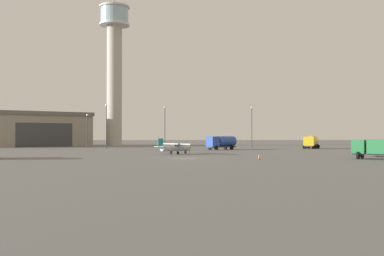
{
  "coord_description": "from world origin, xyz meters",
  "views": [
    {
      "loc": [
        -2.17,
        -61.15,
        3.24
      ],
      "look_at": [
        2.76,
        31.29,
        4.57
      ],
      "focal_mm": 42.22,
      "sensor_mm": 36.0,
      "label": 1
    }
  ],
  "objects_px": {
    "airplane_black": "(381,144)",
    "light_post_north": "(87,128)",
    "control_tower": "(114,60)",
    "airplane_silver": "(175,147)",
    "truck_box_green": "(377,148)",
    "light_post_centre": "(106,123)",
    "truck_fuel_tanker_blue": "(222,142)",
    "light_post_west": "(165,124)",
    "truck_fuel_tanker_yellow": "(311,141)",
    "traffic_cone_near_left": "(259,156)",
    "light_post_east": "(252,124)"
  },
  "relations": [
    {
      "from": "airplane_black",
      "to": "truck_box_green",
      "type": "xyz_separation_m",
      "value": [
        -11.95,
        -23.68,
        0.05
      ]
    },
    {
      "from": "light_post_north",
      "to": "traffic_cone_near_left",
      "type": "bearing_deg",
      "value": -58.37
    },
    {
      "from": "truck_fuel_tanker_blue",
      "to": "light_post_west",
      "type": "xyz_separation_m",
      "value": [
        -12.07,
        8.15,
        4.03
      ]
    },
    {
      "from": "airplane_silver",
      "to": "light_post_centre",
      "type": "height_order",
      "value": "light_post_centre"
    },
    {
      "from": "truck_box_green",
      "to": "light_post_north",
      "type": "bearing_deg",
      "value": -9.66
    },
    {
      "from": "light_post_centre",
      "to": "traffic_cone_near_left",
      "type": "distance_m",
      "value": 51.5
    },
    {
      "from": "truck_fuel_tanker_yellow",
      "to": "traffic_cone_near_left",
      "type": "height_order",
      "value": "truck_fuel_tanker_yellow"
    },
    {
      "from": "airplane_black",
      "to": "light_post_north",
      "type": "relative_size",
      "value": 1.27
    },
    {
      "from": "airplane_black",
      "to": "truck_fuel_tanker_blue",
      "type": "distance_m",
      "value": 31.17
    },
    {
      "from": "truck_fuel_tanker_yellow",
      "to": "airplane_silver",
      "type": "bearing_deg",
      "value": -20.61
    },
    {
      "from": "truck_box_green",
      "to": "light_post_north",
      "type": "xyz_separation_m",
      "value": [
        -46.47,
        51.47,
        3.38
      ]
    },
    {
      "from": "truck_fuel_tanker_yellow",
      "to": "light_post_north",
      "type": "relative_size",
      "value": 0.84
    },
    {
      "from": "truck_fuel_tanker_yellow",
      "to": "traffic_cone_near_left",
      "type": "bearing_deg",
      "value": 2.88
    },
    {
      "from": "light_post_west",
      "to": "light_post_north",
      "type": "height_order",
      "value": "light_post_west"
    },
    {
      "from": "airplane_black",
      "to": "light_post_north",
      "type": "height_order",
      "value": "light_post_north"
    },
    {
      "from": "truck_fuel_tanker_yellow",
      "to": "truck_fuel_tanker_blue",
      "type": "xyz_separation_m",
      "value": [
        -21.28,
        -5.85,
        0.0
      ]
    },
    {
      "from": "truck_fuel_tanker_blue",
      "to": "light_post_west",
      "type": "relative_size",
      "value": 0.7
    },
    {
      "from": "control_tower",
      "to": "airplane_silver",
      "type": "height_order",
      "value": "control_tower"
    },
    {
      "from": "light_post_west",
      "to": "light_post_east",
      "type": "height_order",
      "value": "light_post_west"
    },
    {
      "from": "light_post_north",
      "to": "traffic_cone_near_left",
      "type": "xyz_separation_m",
      "value": [
        31.12,
        -50.53,
        -4.53
      ]
    },
    {
      "from": "control_tower",
      "to": "truck_box_green",
      "type": "height_order",
      "value": "control_tower"
    },
    {
      "from": "truck_box_green",
      "to": "light_post_centre",
      "type": "distance_m",
      "value": 61.24
    },
    {
      "from": "truck_box_green",
      "to": "truck_fuel_tanker_blue",
      "type": "bearing_deg",
      "value": -28.93
    },
    {
      "from": "truck_box_green",
      "to": "truck_fuel_tanker_yellow",
      "type": "bearing_deg",
      "value": -58.82
    },
    {
      "from": "control_tower",
      "to": "light_post_north",
      "type": "relative_size",
      "value": 5.51
    },
    {
      "from": "light_post_north",
      "to": "traffic_cone_near_left",
      "type": "distance_m",
      "value": 59.52
    },
    {
      "from": "light_post_north",
      "to": "light_post_centre",
      "type": "bearing_deg",
      "value": -49.5
    },
    {
      "from": "airplane_silver",
      "to": "truck_box_green",
      "type": "xyz_separation_m",
      "value": [
        26.09,
        -16.63,
        0.3
      ]
    },
    {
      "from": "control_tower",
      "to": "truck_box_green",
      "type": "relative_size",
      "value": 7.5
    },
    {
      "from": "airplane_silver",
      "to": "traffic_cone_near_left",
      "type": "xyz_separation_m",
      "value": [
        10.74,
        -15.69,
        -0.85
      ]
    },
    {
      "from": "light_post_west",
      "to": "traffic_cone_near_left",
      "type": "distance_m",
      "value": 46.98
    },
    {
      "from": "control_tower",
      "to": "airplane_black",
      "type": "distance_m",
      "value": 78.94
    },
    {
      "from": "light_post_north",
      "to": "truck_fuel_tanker_yellow",
      "type": "bearing_deg",
      "value": -8.64
    },
    {
      "from": "truck_fuel_tanker_blue",
      "to": "light_post_east",
      "type": "bearing_deg",
      "value": -172.83
    },
    {
      "from": "control_tower",
      "to": "truck_fuel_tanker_yellow",
      "type": "bearing_deg",
      "value": -33.29
    },
    {
      "from": "light_post_north",
      "to": "traffic_cone_near_left",
      "type": "relative_size",
      "value": 11.08
    },
    {
      "from": "control_tower",
      "to": "traffic_cone_near_left",
      "type": "relative_size",
      "value": 61.02
    },
    {
      "from": "airplane_silver",
      "to": "truck_fuel_tanker_yellow",
      "type": "relative_size",
      "value": 1.15
    },
    {
      "from": "light_post_east",
      "to": "light_post_centre",
      "type": "relative_size",
      "value": 0.96
    },
    {
      "from": "truck_box_green",
      "to": "light_post_east",
      "type": "bearing_deg",
      "value": -41.48
    },
    {
      "from": "light_post_east",
      "to": "traffic_cone_near_left",
      "type": "height_order",
      "value": "light_post_east"
    },
    {
      "from": "airplane_black",
      "to": "truck_box_green",
      "type": "bearing_deg",
      "value": 85.91
    },
    {
      "from": "truck_box_green",
      "to": "light_post_centre",
      "type": "relative_size",
      "value": 0.6
    },
    {
      "from": "airplane_black",
      "to": "light_post_centre",
      "type": "height_order",
      "value": "light_post_centre"
    },
    {
      "from": "light_post_east",
      "to": "light_post_centre",
      "type": "height_order",
      "value": "light_post_centre"
    },
    {
      "from": "truck_fuel_tanker_yellow",
      "to": "light_post_east",
      "type": "distance_m",
      "value": 14.12
    },
    {
      "from": "control_tower",
      "to": "light_post_east",
      "type": "relative_size",
      "value": 4.68
    },
    {
      "from": "truck_fuel_tanker_yellow",
      "to": "light_post_north",
      "type": "bearing_deg",
      "value": -69.79
    },
    {
      "from": "light_post_west",
      "to": "light_post_centre",
      "type": "bearing_deg",
      "value": -176.95
    },
    {
      "from": "truck_fuel_tanker_blue",
      "to": "traffic_cone_near_left",
      "type": "bearing_deg",
      "value": 56.25
    }
  ]
}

